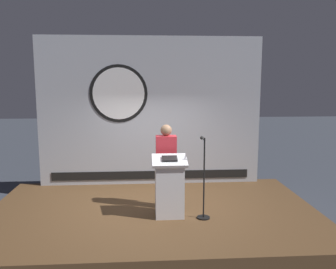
{
  "coord_description": "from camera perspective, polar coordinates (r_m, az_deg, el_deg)",
  "views": [
    {
      "loc": [
        -0.17,
        -6.71,
        2.82
      ],
      "look_at": [
        0.3,
        0.07,
        1.78
      ],
      "focal_mm": 38.36,
      "sensor_mm": 36.0,
      "label": 1
    }
  ],
  "objects": [
    {
      "name": "microphone_stand",
      "position": [
        6.67,
        5.65,
        -8.8
      ],
      "size": [
        0.24,
        0.46,
        1.5
      ],
      "color": "black",
      "rests_on": "stage_platform"
    },
    {
      "name": "ground_plane",
      "position": [
        7.28,
        -2.36,
        -14.09
      ],
      "size": [
        40.0,
        40.0,
        0.0
      ],
      "primitive_type": "plane",
      "color": "#383D47"
    },
    {
      "name": "podium",
      "position": [
        6.69,
        0.24,
        -8.37
      ],
      "size": [
        0.64,
        0.5,
        1.14
      ],
      "color": "silver",
      "rests_on": "stage_platform"
    },
    {
      "name": "speaker_person",
      "position": [
        7.07,
        -0.3,
        -4.96
      ],
      "size": [
        0.4,
        0.26,
        1.66
      ],
      "color": "black",
      "rests_on": "stage_platform"
    },
    {
      "name": "stage_platform",
      "position": [
        7.22,
        -2.37,
        -12.99
      ],
      "size": [
        6.4,
        4.0,
        0.3
      ],
      "primitive_type": "cube",
      "color": "brown",
      "rests_on": "ground"
    },
    {
      "name": "banner_display",
      "position": [
        8.59,
        -2.94,
        3.64
      ],
      "size": [
        5.3,
        0.12,
        3.53
      ],
      "color": "#B2B7C1",
      "rests_on": "stage_platform"
    }
  ]
}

